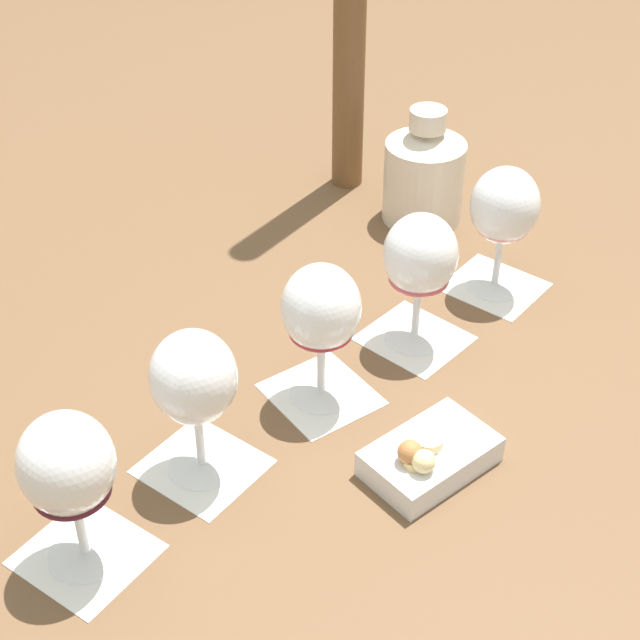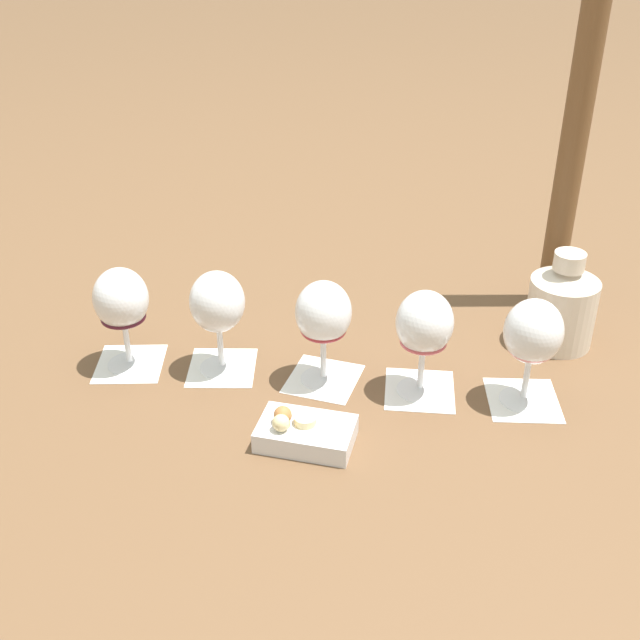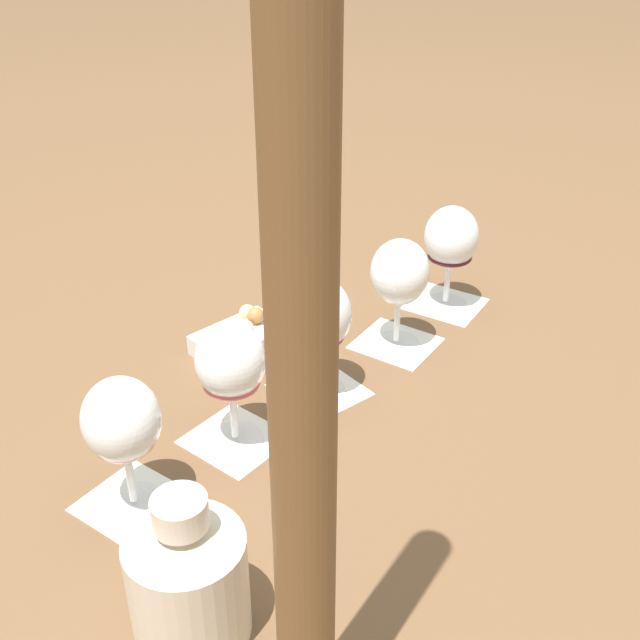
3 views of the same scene
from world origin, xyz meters
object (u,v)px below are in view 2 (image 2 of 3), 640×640
umbrella_pole (581,100)px  wine_glass_2 (323,317)px  wine_glass_3 (218,307)px  wine_glass_1 (424,327)px  wine_glass_0 (533,337)px  wine_glass_4 (121,303)px  ceramic_vase (562,305)px  snack_dish (304,432)px

umbrella_pole → wine_glass_2: bearing=77.7°
wine_glass_3 → wine_glass_1: bearing=-145.4°
wine_glass_0 → wine_glass_3: size_ratio=1.00×
wine_glass_3 → umbrella_pole: 0.67m
wine_glass_0 → wine_glass_4: size_ratio=1.00×
wine_glass_0 → wine_glass_4: (0.50, 0.37, 0.00)m
wine_glass_4 → wine_glass_3: bearing=-138.3°
wine_glass_2 → wine_glass_4: bearing=38.1°
wine_glass_3 → ceramic_vase: (-0.33, -0.46, -0.04)m
ceramic_vase → umbrella_pole: 0.33m
wine_glass_2 → ceramic_vase: (-0.19, -0.36, -0.04)m
umbrella_pole → wine_glass_4: bearing=62.3°
wine_glass_1 → umbrella_pole: umbrella_pole is taller
wine_glass_1 → ceramic_vase: wine_glass_1 is taller
snack_dish → umbrella_pole: 0.70m
wine_glass_0 → wine_glass_3: same height
wine_glass_0 → wine_glass_1: 0.16m
wine_glass_0 → wine_glass_1: size_ratio=1.00×
wine_glass_3 → umbrella_pole: (-0.24, -0.57, 0.26)m
wine_glass_1 → wine_glass_2: 0.15m
wine_glass_4 → snack_dish: bearing=-169.0°
wine_glass_2 → ceramic_vase: bearing=-118.3°
wine_glass_0 → wine_glass_2: size_ratio=1.00×
ceramic_vase → snack_dish: (0.10, 0.49, -0.05)m
wine_glass_3 → wine_glass_4: size_ratio=1.00×
wine_glass_2 → snack_dish: wine_glass_2 is taller
wine_glass_4 → ceramic_vase: bearing=-128.5°
wine_glass_1 → wine_glass_0: bearing=-143.6°
wine_glass_0 → ceramic_vase: (0.06, -0.18, -0.04)m
wine_glass_0 → wine_glass_2: same height
wine_glass_3 → wine_glass_2: bearing=-145.2°
wine_glass_3 → wine_glass_4: same height
wine_glass_0 → wine_glass_1: same height
wine_glass_0 → wine_glass_1: (0.13, 0.09, 0.00)m
wine_glass_0 → wine_glass_4: same height
ceramic_vase → umbrella_pole: umbrella_pole is taller
wine_glass_4 → ceramic_vase: wine_glass_4 is taller
wine_glass_2 → snack_dish: (-0.09, 0.13, -0.10)m
wine_glass_3 → umbrella_pole: bearing=-112.8°
wine_glass_1 → snack_dish: bearing=81.5°
ceramic_vase → umbrella_pole: size_ratio=0.23×
wine_glass_0 → ceramic_vase: wine_glass_0 is taller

